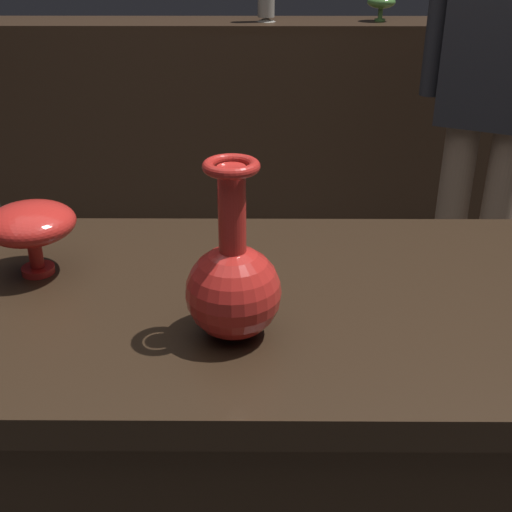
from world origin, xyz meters
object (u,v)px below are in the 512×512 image
shelf_vase_right (381,3)px  visitor_near_right (496,79)px  vase_tall_behind (31,225)px  vase_centerpiece (233,284)px

shelf_vase_right → visitor_near_right: visitor_near_right is taller
vase_tall_behind → visitor_near_right: bearing=42.9°
vase_tall_behind → visitor_near_right: size_ratio=0.10×
vase_centerpiece → shelf_vase_right: size_ratio=2.12×
vase_tall_behind → visitor_near_right: visitor_near_right is taller
vase_tall_behind → vase_centerpiece: bearing=-28.5°
vase_centerpiece → vase_tall_behind: vase_centerpiece is taller
vase_centerpiece → visitor_near_right: bearing=58.0°
vase_tall_behind → shelf_vase_right: size_ratio=1.20×
vase_centerpiece → visitor_near_right: visitor_near_right is taller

